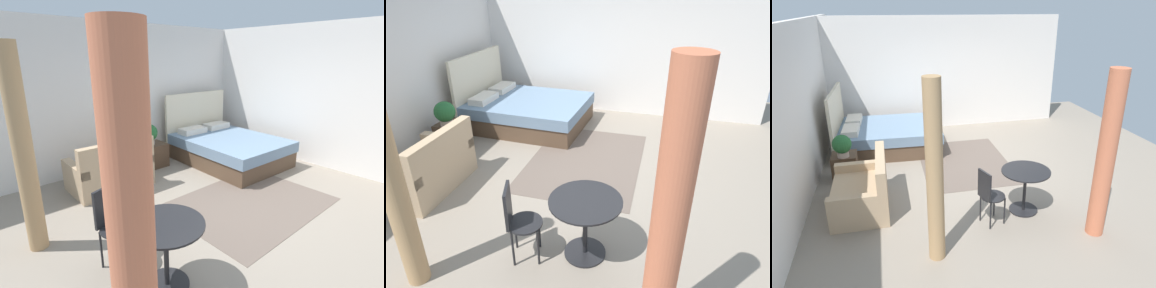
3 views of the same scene
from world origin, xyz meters
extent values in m
cube|color=gray|center=(0.00, 0.00, -0.01)|extent=(8.40, 8.92, 0.02)
cube|color=silver|center=(0.00, 2.96, 1.40)|extent=(8.40, 0.12, 2.79)
cube|color=silver|center=(2.70, 0.00, 1.40)|extent=(0.12, 5.92, 2.79)
cube|color=#66564C|center=(0.28, 0.09, 0.00)|extent=(2.36, 1.75, 0.01)
cube|color=brown|center=(1.42, 1.52, 0.16)|extent=(1.72, 2.19, 0.32)
cube|color=slate|center=(1.42, 1.52, 0.43)|extent=(1.77, 2.24, 0.21)
cube|color=beige|center=(1.46, 2.62, 0.69)|extent=(1.71, 0.12, 1.37)
cube|color=silver|center=(1.09, 2.32, 0.59)|extent=(0.60, 0.34, 0.12)
cube|color=silver|center=(1.81, 2.29, 0.59)|extent=(0.60, 0.34, 0.12)
cube|color=tan|center=(-1.04, 2.08, 0.20)|extent=(1.28, 0.84, 0.40)
cube|color=tan|center=(-1.04, 1.73, 0.64)|extent=(1.28, 0.14, 0.47)
cube|color=tan|center=(-0.46, 2.08, 0.47)|extent=(0.14, 0.84, 0.13)
cube|color=tan|center=(-1.61, 2.08, 0.47)|extent=(0.14, 0.84, 0.13)
cube|color=#473323|center=(0.10, 2.40, 0.24)|extent=(0.44, 0.44, 0.48)
cylinder|color=tan|center=(0.00, 2.39, 0.53)|extent=(0.20, 0.20, 0.10)
sphere|color=#235B2D|center=(0.00, 2.39, 0.72)|extent=(0.34, 0.34, 0.34)
cylinder|color=black|center=(-1.69, -0.40, 0.01)|extent=(0.45, 0.45, 0.02)
cylinder|color=black|center=(-1.69, -0.40, 0.34)|extent=(0.05, 0.05, 0.67)
cylinder|color=black|center=(-1.69, -0.40, 0.68)|extent=(0.75, 0.75, 0.02)
cylinder|color=black|center=(-1.96, 0.02, 0.21)|extent=(0.02, 0.02, 0.43)
cylinder|color=black|center=(-1.73, 0.10, 0.21)|extent=(0.02, 0.02, 0.43)
cylinder|color=black|center=(-2.05, 0.26, 0.21)|extent=(0.02, 0.02, 0.43)
cylinder|color=black|center=(-1.81, 0.34, 0.21)|extent=(0.02, 0.02, 0.43)
cylinder|color=black|center=(-1.89, 0.18, 0.44)|extent=(0.46, 0.46, 0.02)
cube|color=black|center=(-1.94, 0.32, 0.66)|extent=(0.28, 0.12, 0.42)
cylinder|color=#D1704C|center=(-2.45, -1.17, 1.16)|extent=(0.24, 0.24, 2.32)
cylinder|color=tan|center=(-2.45, 1.09, 1.16)|extent=(0.21, 0.21, 2.32)
camera|label=1|loc=(-3.07, -2.33, 2.17)|focal=27.33mm
camera|label=2|loc=(-4.30, -1.05, 2.66)|focal=31.11mm
camera|label=3|loc=(-6.06, 1.59, 3.01)|focal=32.54mm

